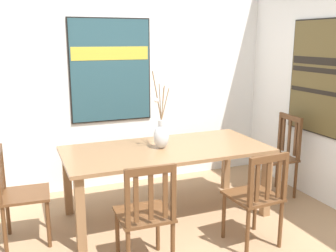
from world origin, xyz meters
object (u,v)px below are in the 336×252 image
(centerpiece_vase, at_px, (161,135))
(painting_on_side_wall, at_px, (318,77))
(dining_table, at_px, (166,156))
(painting_on_back_wall, at_px, (111,70))
(chair_3, at_px, (18,193))
(chair_1, at_px, (279,155))
(chair_0, at_px, (257,196))
(chair_2, at_px, (146,214))

(centerpiece_vase, bearing_deg, painting_on_side_wall, -5.38)
(dining_table, height_order, painting_on_back_wall, painting_on_back_wall)
(chair_3, distance_m, painting_on_side_wall, 3.33)
(dining_table, bearing_deg, chair_3, -179.19)
(chair_1, height_order, painting_on_back_wall, painting_on_back_wall)
(centerpiece_vase, bearing_deg, painting_on_back_wall, 103.19)
(painting_on_side_wall, bearing_deg, dining_table, 174.73)
(centerpiece_vase, distance_m, chair_3, 1.45)
(chair_1, bearing_deg, dining_table, -179.21)
(dining_table, relative_size, chair_0, 2.34)
(dining_table, distance_m, chair_0, 1.03)
(centerpiece_vase, xyz_separation_m, chair_0, (0.56, -0.88, -0.41))
(painting_on_back_wall, bearing_deg, centerpiece_vase, -76.81)
(chair_3, xyz_separation_m, painting_on_back_wall, (1.14, 1.08, 0.98))
(dining_table, xyz_separation_m, chair_3, (-1.44, -0.02, -0.17))
(chair_0, distance_m, chair_1, 1.29)
(centerpiece_vase, relative_size, painting_on_side_wall, 0.62)
(chair_0, height_order, painting_on_back_wall, painting_on_back_wall)
(chair_0, relative_size, chair_1, 0.93)
(centerpiece_vase, bearing_deg, dining_table, -9.39)
(centerpiece_vase, relative_size, chair_1, 0.82)
(dining_table, xyz_separation_m, painting_on_back_wall, (-0.30, 1.06, 0.81))
(chair_2, bearing_deg, painting_on_back_wall, 83.49)
(dining_table, bearing_deg, centerpiece_vase, 170.61)
(painting_on_side_wall, bearing_deg, chair_0, -150.19)
(chair_2, distance_m, painting_on_back_wall, 2.17)
(centerpiece_vase, distance_m, chair_0, 1.12)
(chair_0, bearing_deg, dining_table, 120.16)
(dining_table, bearing_deg, chair_1, 0.79)
(centerpiece_vase, bearing_deg, chair_2, -118.25)
(dining_table, height_order, painting_on_side_wall, painting_on_side_wall)
(chair_0, relative_size, chair_3, 0.99)
(painting_on_back_wall, xyz_separation_m, painting_on_side_wall, (2.05, -1.22, -0.05))
(centerpiece_vase, height_order, chair_3, centerpiece_vase)
(chair_3, xyz_separation_m, painting_on_side_wall, (3.19, -0.14, 0.93))
(dining_table, height_order, chair_2, chair_2)
(chair_0, height_order, chair_1, chair_1)
(chair_2, bearing_deg, chair_1, 24.21)
(centerpiece_vase, xyz_separation_m, chair_3, (-1.39, -0.03, -0.40))
(dining_table, relative_size, painting_on_back_wall, 1.68)
(painting_on_back_wall, relative_size, painting_on_side_wall, 0.97)
(painting_on_back_wall, bearing_deg, chair_1, -30.99)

